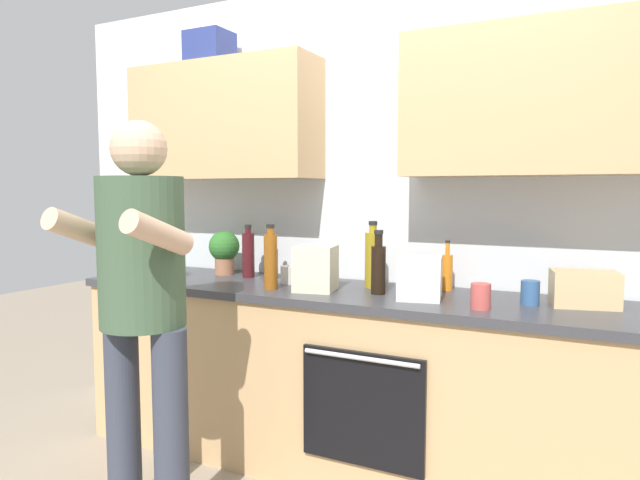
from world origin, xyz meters
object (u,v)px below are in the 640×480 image
object	(u,v)px
bottle_syrup	(271,260)
cup_ceramic	(481,296)
bottle_soda	(159,258)
grocery_bag_produce	(420,278)
potted_herb	(224,250)
mixing_bowl	(164,268)
bottle_oil	(373,258)
cup_tea	(530,293)
cup_coffee	(287,275)
bottle_wine	(248,254)
person_standing	(142,292)
grocery_bag_bread	(584,289)
grocery_bag_rice	(316,268)
bottle_vinegar	(273,262)
bottle_soy	(378,267)
bottle_juice	(447,271)

from	to	relation	value
bottle_syrup	cup_ceramic	xyz separation A→B (m)	(1.01, -0.01, -0.09)
bottle_soda	grocery_bag_produce	world-z (taller)	bottle_soda
bottle_soda	potted_herb	distance (m)	0.44
mixing_bowl	grocery_bag_produce	size ratio (longest dim) A/B	0.95
bottle_oil	cup_tea	size ratio (longest dim) A/B	3.21
cup_coffee	potted_herb	world-z (taller)	potted_herb
bottle_wine	person_standing	bearing A→B (deg)	-82.80
grocery_bag_bread	grocery_bag_rice	xyz separation A→B (m)	(-1.18, -0.17, 0.03)
bottle_vinegar	grocery_bag_bread	xyz separation A→B (m)	(1.56, -0.07, -0.02)
bottle_oil	cup_tea	bearing A→B (deg)	-7.45
bottle_vinegar	person_standing	bearing A→B (deg)	-91.29
grocery_bag_bread	grocery_bag_rice	bearing A→B (deg)	-171.66
cup_ceramic	mixing_bowl	distance (m)	1.77
bottle_syrup	person_standing	bearing A→B (deg)	-106.20
bottle_soda	bottle_syrup	bearing A→B (deg)	-13.27
bottle_soy	grocery_bag_rice	world-z (taller)	bottle_soy
person_standing	potted_herb	distance (m)	1.01
bottle_soda	bottle_vinegar	xyz separation A→B (m)	(0.75, 0.09, 0.01)
person_standing	cup_ceramic	world-z (taller)	person_standing
person_standing	cup_coffee	distance (m)	0.87
person_standing	bottle_syrup	distance (m)	0.70
bottle_wine	bottle_soda	distance (m)	0.61
cup_coffee	grocery_bag_bread	distance (m)	1.40
grocery_bag_bread	bottle_vinegar	bearing A→B (deg)	177.45
bottle_vinegar	cup_ceramic	xyz separation A→B (m)	(1.19, -0.32, -0.04)
bottle_wine	bottle_juice	bearing A→B (deg)	4.58
mixing_bowl	cup_coffee	bearing A→B (deg)	7.40
cup_ceramic	potted_herb	xyz separation A→B (m)	(-1.51, 0.31, 0.09)
person_standing	grocery_bag_bread	distance (m)	1.83
bottle_syrup	cup_ceramic	world-z (taller)	bottle_syrup
bottle_vinegar	potted_herb	size ratio (longest dim) A/B	0.94
bottle_soy	cup_tea	xyz separation A→B (m)	(0.67, 0.05, -0.08)
bottle_syrup	mixing_bowl	size ratio (longest dim) A/B	1.59
grocery_bag_produce	bottle_soy	bearing A→B (deg)	173.66
bottle_soy	cup_coffee	size ratio (longest dim) A/B	3.21
person_standing	potted_herb	size ratio (longest dim) A/B	6.55
cup_tea	grocery_bag_bread	bearing A→B (deg)	17.34
mixing_bowl	bottle_syrup	bearing A→B (deg)	-6.03
bottle_juice	bottle_vinegar	world-z (taller)	bottle_juice
bottle_soy	bottle_juice	xyz separation A→B (m)	(0.27, 0.24, -0.03)
bottle_juice	grocery_bag_bread	bearing A→B (deg)	-11.43
bottle_oil	mixing_bowl	xyz separation A→B (m)	(-1.19, -0.19, -0.10)
bottle_soy	bottle_soda	bearing A→B (deg)	176.05
bottle_soy	grocery_bag_rice	size ratio (longest dim) A/B	1.38
person_standing	cup_ceramic	bearing A→B (deg)	28.50
bottle_syrup	grocery_bag_bread	bearing A→B (deg)	9.59
cup_tea	cup_coffee	xyz separation A→B (m)	(-1.19, 0.01, -0.01)
cup_tea	cup_coffee	bearing A→B (deg)	179.71
cup_ceramic	mixing_bowl	bearing A→B (deg)	177.03
potted_herb	bottle_vinegar	bearing A→B (deg)	1.42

